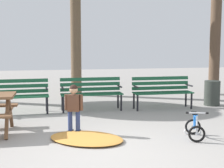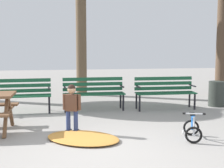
% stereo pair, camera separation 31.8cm
% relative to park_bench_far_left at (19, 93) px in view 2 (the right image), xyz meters
% --- Properties ---
extents(ground, '(36.00, 36.00, 0.00)m').
position_rel_park_bench_far_left_xyz_m(ground, '(1.59, -3.52, -0.51)').
color(ground, gray).
extents(park_bench_far_left, '(1.61, 0.50, 0.85)m').
position_rel_park_bench_far_left_xyz_m(park_bench_far_left, '(0.00, 0.00, 0.00)').
color(park_bench_far_left, '#195133').
rests_on(park_bench_far_left, ground).
extents(park_bench_left, '(1.60, 0.46, 0.85)m').
position_rel_park_bench_far_left_xyz_m(park_bench_left, '(1.90, 0.04, 0.00)').
color(park_bench_left, '#195133').
rests_on(park_bench_left, ground).
extents(park_bench_right, '(1.61, 0.48, 0.85)m').
position_rel_park_bench_far_left_xyz_m(park_bench_right, '(3.80, -0.12, 0.00)').
color(park_bench_right, '#195133').
rests_on(park_bench_right, ground).
extents(child_standing, '(0.35, 0.23, 0.96)m').
position_rel_park_bench_far_left_xyz_m(child_standing, '(1.23, -2.18, 0.04)').
color(child_standing, navy).
rests_on(child_standing, ground).
extents(kids_bicycle, '(0.50, 0.63, 0.54)m').
position_rel_park_bench_far_left_xyz_m(kids_bicycle, '(3.36, -2.99, -0.31)').
color(kids_bicycle, black).
rests_on(kids_bicycle, ground).
extents(leaf_pile, '(1.69, 1.58, 0.07)m').
position_rel_park_bench_far_left_xyz_m(leaf_pile, '(1.40, -2.68, -0.48)').
color(leaf_pile, '#C68438').
rests_on(leaf_pile, ground).
extents(trash_bin, '(0.44, 0.44, 0.70)m').
position_rel_park_bench_far_left_xyz_m(trash_bin, '(5.36, -0.00, -0.16)').
color(trash_bin, '#2D332D').
rests_on(trash_bin, ground).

